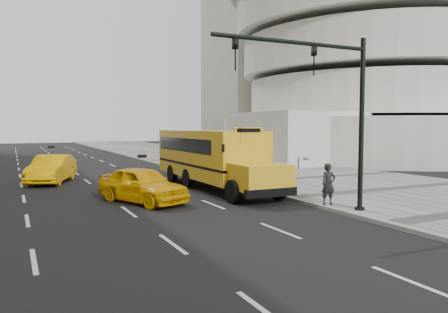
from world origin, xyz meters
name	(u,v)px	position (x,y,z in m)	size (l,w,h in m)	color
ground	(124,192)	(0.00, 0.00, 0.00)	(140.00, 140.00, 0.00)	black
sidewalk_museum	(320,178)	(12.00, 0.00, 0.07)	(12.00, 140.00, 0.15)	gray
curb_museum	(233,184)	(6.00, 0.00, 0.07)	(0.30, 140.00, 0.15)	gray
guggenheim	(341,36)	(29.37, 18.51, 13.58)	(33.20, 42.20, 35.00)	silver
school_bus	(210,154)	(4.50, -0.24, 1.76)	(2.96, 11.56, 3.19)	gold
taxi_near	(142,185)	(0.01, -3.27, 0.76)	(1.81, 4.49, 1.53)	#F2AE04
taxi_far	(52,169)	(-2.90, 5.36, 0.79)	(1.68, 4.81, 1.59)	#F2AE04
pedestrian	(328,184)	(6.21, -7.78, 0.97)	(0.60, 0.39, 1.64)	black
traffic_signal	(331,102)	(5.19, -9.10, 4.09)	(6.18, 0.36, 6.40)	black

